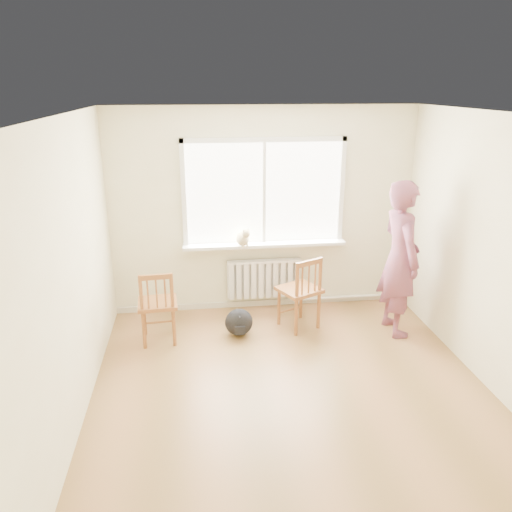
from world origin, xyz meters
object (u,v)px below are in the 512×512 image
object	(u,v)px
chair_right	(302,293)
cat	(243,238)
person	(400,259)
backpack	(239,322)
chair_left	(158,307)

from	to	relation	value
chair_right	cat	size ratio (longest dim) A/B	2.45
chair_right	person	bearing A→B (deg)	143.42
person	backpack	world-z (taller)	person
person	cat	distance (m)	1.97
cat	backpack	distance (m)	1.10
chair_left	chair_right	xyz separation A→B (m)	(1.76, 0.15, 0.02)
chair_left	backpack	world-z (taller)	chair_left
cat	person	bearing A→B (deg)	-38.18
chair_left	backpack	size ratio (longest dim) A/B	2.68
person	cat	bearing A→B (deg)	63.94
chair_left	chair_right	distance (m)	1.77
backpack	cat	bearing A→B (deg)	79.27
chair_left	backpack	bearing A→B (deg)	179.38
cat	backpack	bearing A→B (deg)	-116.37
cat	backpack	world-z (taller)	cat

